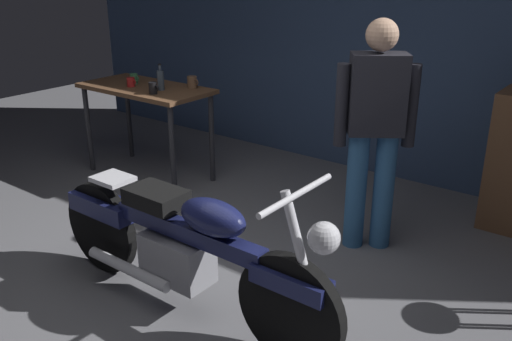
{
  "coord_description": "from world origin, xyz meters",
  "views": [
    {
      "loc": [
        2.2,
        -2.17,
        2.04
      ],
      "look_at": [
        0.03,
        0.7,
        0.65
      ],
      "focal_mm": 38.84,
      "sensor_mm": 36.0,
      "label": 1
    }
  ],
  "objects_px": {
    "motorcycle": "(184,245)",
    "mug_green_speckled": "(134,79)",
    "mug_red_diner": "(131,82)",
    "bottle": "(161,80)",
    "mug_brown_stoneware": "(192,82)",
    "mug_black_matte": "(153,88)",
    "person_standing": "(375,127)"
  },
  "relations": [
    {
      "from": "mug_black_matte",
      "to": "mug_red_diner",
      "type": "distance_m",
      "value": 0.4
    },
    {
      "from": "mug_red_diner",
      "to": "bottle",
      "type": "distance_m",
      "value": 0.34
    },
    {
      "from": "mug_green_speckled",
      "to": "mug_red_diner",
      "type": "distance_m",
      "value": 0.13
    },
    {
      "from": "bottle",
      "to": "motorcycle",
      "type": "bearing_deg",
      "value": -40.96
    },
    {
      "from": "motorcycle",
      "to": "mug_brown_stoneware",
      "type": "bearing_deg",
      "value": 131.9
    },
    {
      "from": "mug_black_matte",
      "to": "person_standing",
      "type": "bearing_deg",
      "value": 4.49
    },
    {
      "from": "mug_black_matte",
      "to": "bottle",
      "type": "xyz_separation_m",
      "value": [
        -0.06,
        0.15,
        0.04
      ]
    },
    {
      "from": "motorcycle",
      "to": "person_standing",
      "type": "xyz_separation_m",
      "value": [
        0.5,
        1.43,
        0.48
      ]
    },
    {
      "from": "bottle",
      "to": "person_standing",
      "type": "bearing_deg",
      "value": 0.31
    },
    {
      "from": "mug_green_speckled",
      "to": "mug_red_diner",
      "type": "relative_size",
      "value": 1.01
    },
    {
      "from": "motorcycle",
      "to": "person_standing",
      "type": "relative_size",
      "value": 1.31
    },
    {
      "from": "mug_brown_stoneware",
      "to": "mug_black_matte",
      "type": "xyz_separation_m",
      "value": [
        -0.1,
        -0.4,
        -0.0
      ]
    },
    {
      "from": "mug_black_matte",
      "to": "bottle",
      "type": "distance_m",
      "value": 0.17
    },
    {
      "from": "mug_green_speckled",
      "to": "bottle",
      "type": "distance_m",
      "value": 0.42
    },
    {
      "from": "mug_black_matte",
      "to": "bottle",
      "type": "relative_size",
      "value": 0.45
    },
    {
      "from": "person_standing",
      "to": "bottle",
      "type": "height_order",
      "value": "person_standing"
    },
    {
      "from": "person_standing",
      "to": "mug_brown_stoneware",
      "type": "bearing_deg",
      "value": -42.05
    },
    {
      "from": "mug_brown_stoneware",
      "to": "bottle",
      "type": "height_order",
      "value": "bottle"
    },
    {
      "from": "motorcycle",
      "to": "mug_green_speckled",
      "type": "distance_m",
      "value": 2.56
    },
    {
      "from": "mug_brown_stoneware",
      "to": "mug_red_diner",
      "type": "height_order",
      "value": "mug_brown_stoneware"
    },
    {
      "from": "mug_green_speckled",
      "to": "mug_black_matte",
      "type": "bearing_deg",
      "value": -22.04
    },
    {
      "from": "mug_black_matte",
      "to": "mug_red_diner",
      "type": "bearing_deg",
      "value": 167.97
    },
    {
      "from": "motorcycle",
      "to": "mug_green_speckled",
      "type": "height_order",
      "value": "same"
    },
    {
      "from": "mug_green_speckled",
      "to": "bottle",
      "type": "height_order",
      "value": "bottle"
    },
    {
      "from": "person_standing",
      "to": "motorcycle",
      "type": "bearing_deg",
      "value": 35.47
    },
    {
      "from": "mug_green_speckled",
      "to": "mug_red_diner",
      "type": "xyz_separation_m",
      "value": [
        0.08,
        -0.11,
        -0.01
      ]
    },
    {
      "from": "mug_green_speckled",
      "to": "mug_red_diner",
      "type": "height_order",
      "value": "mug_green_speckled"
    },
    {
      "from": "mug_brown_stoneware",
      "to": "mug_green_speckled",
      "type": "xyz_separation_m",
      "value": [
        -0.57,
        -0.21,
        -0.01
      ]
    },
    {
      "from": "mug_brown_stoneware",
      "to": "mug_black_matte",
      "type": "relative_size",
      "value": 1.15
    },
    {
      "from": "mug_red_diner",
      "to": "bottle",
      "type": "relative_size",
      "value": 0.44
    },
    {
      "from": "mug_red_diner",
      "to": "bottle",
      "type": "xyz_separation_m",
      "value": [
        0.33,
        0.07,
        0.05
      ]
    },
    {
      "from": "mug_green_speckled",
      "to": "mug_red_diner",
      "type": "bearing_deg",
      "value": -53.12
    }
  ]
}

